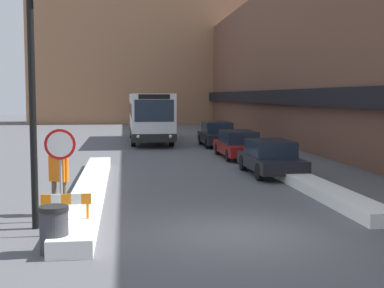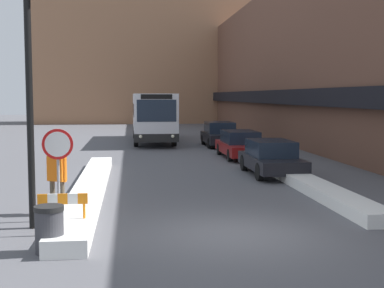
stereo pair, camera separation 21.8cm
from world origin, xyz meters
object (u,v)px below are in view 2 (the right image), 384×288
(construction_barricade, at_px, (63,206))
(parked_car_front, at_px, (271,157))
(stop_sign, at_px, (58,154))
(parked_car_back, at_px, (220,134))
(street_lamp, at_px, (40,48))
(trash_bin, at_px, (49,229))
(parked_car_middle, at_px, (240,144))
(city_bus, at_px, (153,116))
(pedestrian, at_px, (57,174))

(construction_barricade, bearing_deg, parked_car_front, 50.15)
(stop_sign, bearing_deg, parked_car_back, 69.21)
(stop_sign, relative_size, construction_barricade, 2.10)
(street_lamp, bearing_deg, trash_bin, -78.51)
(parked_car_middle, height_order, construction_barricade, parked_car_middle)
(trash_bin, relative_size, construction_barricade, 0.86)
(street_lamp, height_order, construction_barricade, street_lamp)
(city_bus, xyz_separation_m, street_lamp, (-3.57, -23.66, 2.45))
(city_bus, relative_size, parked_car_back, 2.44)
(parked_car_front, relative_size, trash_bin, 4.62)
(parked_car_middle, height_order, street_lamp, street_lamp)
(stop_sign, distance_m, pedestrian, 1.02)
(city_bus, distance_m, street_lamp, 24.05)
(parked_car_front, height_order, construction_barricade, parked_car_front)
(parked_car_back, bearing_deg, construction_barricade, -108.83)
(parked_car_middle, bearing_deg, trash_bin, -114.37)
(parked_car_front, relative_size, stop_sign, 1.90)
(parked_car_front, distance_m, pedestrian, 9.71)
(construction_barricade, bearing_deg, parked_car_middle, 63.93)
(parked_car_back, relative_size, construction_barricade, 4.14)
(pedestrian, bearing_deg, parked_car_front, 70.26)
(parked_car_back, distance_m, stop_sign, 20.59)
(parked_car_back, bearing_deg, street_lamp, -110.80)
(parked_car_middle, relative_size, street_lamp, 0.71)
(parked_car_back, relative_size, pedestrian, 2.54)
(parked_car_middle, bearing_deg, stop_sign, -119.35)
(pedestrian, distance_m, construction_barricade, 2.28)
(parked_car_back, height_order, street_lamp, street_lamp)
(parked_car_back, height_order, construction_barricade, parked_car_back)
(stop_sign, distance_m, street_lamp, 2.63)
(stop_sign, relative_size, street_lamp, 0.34)
(parked_car_middle, distance_m, pedestrian, 14.27)
(stop_sign, xyz_separation_m, trash_bin, (0.17, -2.76, -1.19))
(city_bus, height_order, parked_car_front, city_bus)
(parked_car_front, height_order, pedestrian, pedestrian)
(parked_car_middle, relative_size, construction_barricade, 4.41)
(stop_sign, bearing_deg, pedestrian, 100.02)
(parked_car_middle, distance_m, stop_sign, 14.93)
(parked_car_front, relative_size, street_lamp, 0.64)
(parked_car_front, distance_m, parked_car_middle, 5.94)
(trash_bin, xyz_separation_m, construction_barricade, (0.10, 1.37, 0.19))
(street_lamp, distance_m, pedestrian, 3.46)
(parked_car_back, xyz_separation_m, trash_bin, (-7.13, -21.98, -0.27))
(city_bus, xyz_separation_m, parked_car_middle, (3.99, -10.01, -1.07))
(parked_car_back, relative_size, street_lamp, 0.67)
(stop_sign, relative_size, trash_bin, 2.43)
(trash_bin, bearing_deg, parked_car_front, 53.95)
(pedestrian, relative_size, construction_barricade, 1.63)
(parked_car_front, distance_m, trash_bin, 12.12)
(parked_car_front, bearing_deg, pedestrian, -140.11)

